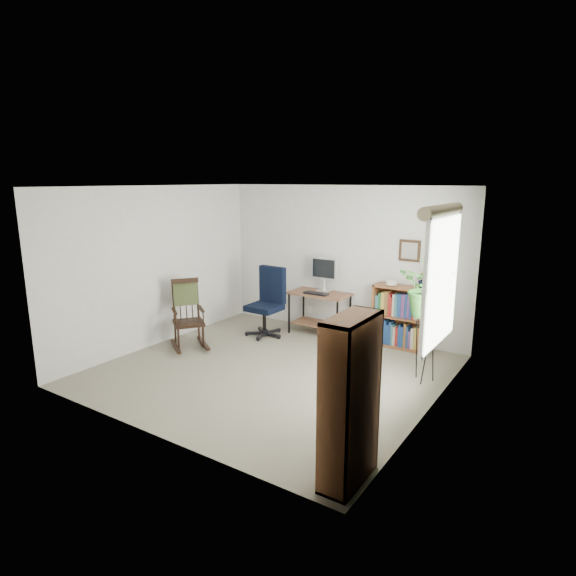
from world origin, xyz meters
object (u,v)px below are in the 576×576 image
Objects in this scene: desk at (319,313)px; rocking_chair at (188,314)px; tall_bookshelf at (350,401)px; low_bookshelf at (402,317)px; office_chair at (264,302)px.

rocking_chair reaches higher than desk.
desk is 0.67× the size of tall_bookshelf.
rocking_chair is 0.73× the size of tall_bookshelf.
low_bookshelf is at bearing 103.23° from tall_bookshelf.
low_bookshelf is at bearing -20.11° from rocking_chair.
tall_bookshelf is at bearing -41.87° from office_chair.
desk is 3.96m from tall_bookshelf.
low_bookshelf is 3.52m from tall_bookshelf.
rocking_chair is 1.12× the size of low_bookshelf.
tall_bookshelf reaches higher than desk.
tall_bookshelf is (2.16, -3.30, 0.37)m from desk.
desk is 1.37m from low_bookshelf.
rocking_chair is 3.87m from tall_bookshelf.
office_chair reaches higher than desk.
office_chair is 1.24m from rocking_chair.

